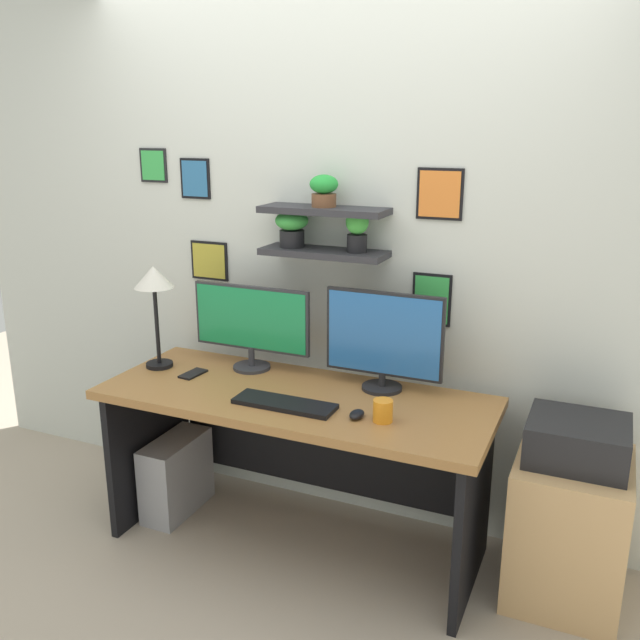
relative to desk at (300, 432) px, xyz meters
The scene contains 13 objects.
ground_plane 0.55m from the desk, 90.00° to the right, with size 8.00×8.00×0.00m, color tan.
back_wall_assembly 0.89m from the desk, 90.28° to the left, with size 4.40×0.24×2.70m.
desk is the anchor object (origin of this frame).
monitor_left 0.57m from the desk, 154.12° to the left, with size 0.60×0.18×0.41m.
monitor_right 0.57m from the desk, 25.89° to the left, with size 0.53×0.18×0.44m.
keyboard 0.29m from the desk, 84.46° to the right, with size 0.44×0.14×0.02m, color black.
computer_mouse 0.44m from the desk, 28.13° to the right, with size 0.06×0.09×0.03m, color black.
desk_lamp 0.97m from the desk, behind, with size 0.19×0.19×0.50m.
cell_phone 0.58m from the desk, behind, with size 0.07×0.14×0.01m, color black.
coffee_mug 0.54m from the desk, 20.89° to the right, with size 0.08×0.08×0.09m, color orange.
drawer_cabinet 1.19m from the desk, ahead, with size 0.44×0.50×0.61m, color tan.
printer 1.18m from the desk, ahead, with size 0.38×0.34×0.17m, color black.
computer_tower_left 0.76m from the desk, behind, with size 0.18×0.40×0.39m, color #99999E.
Camera 1 is at (1.22, -2.50, 1.89)m, focal length 38.28 mm.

